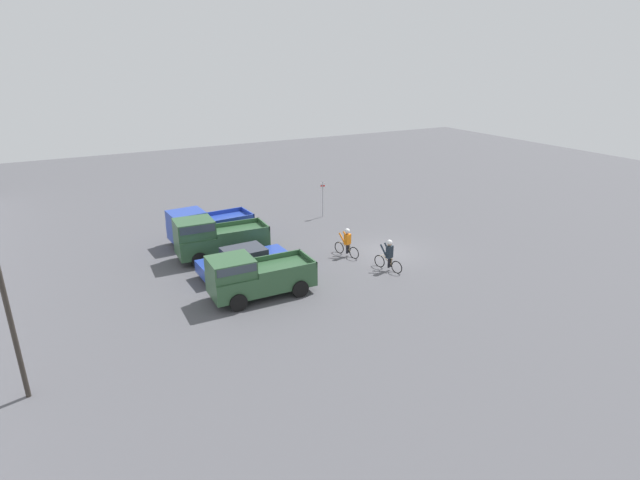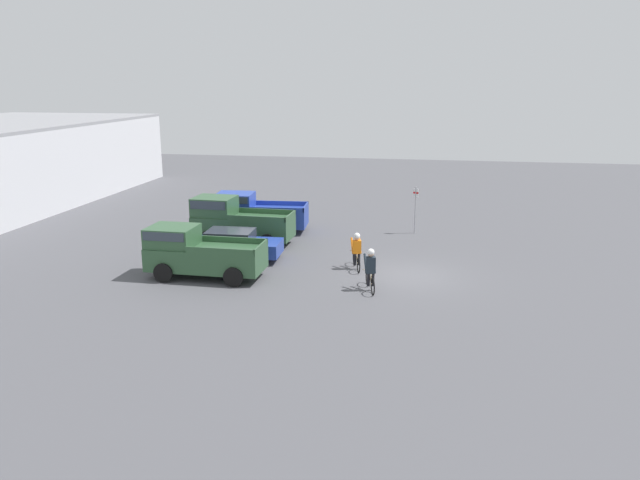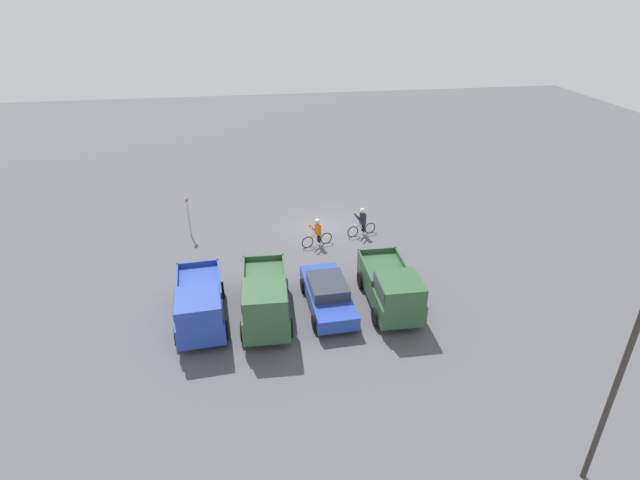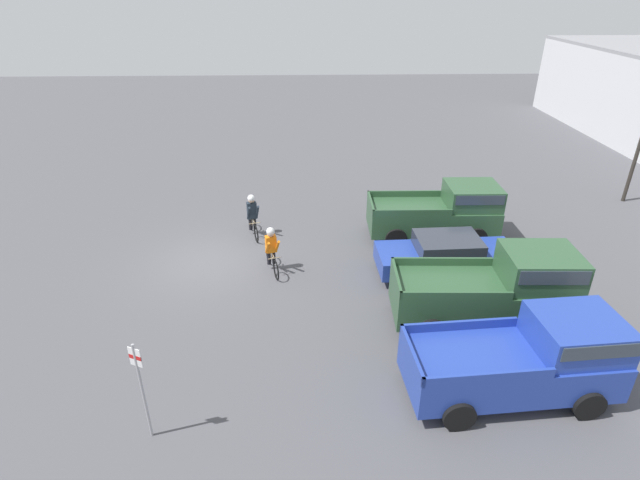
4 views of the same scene
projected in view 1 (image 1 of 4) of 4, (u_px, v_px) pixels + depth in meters
ground_plane at (387, 252)px, 28.77m from camera, size 80.00×80.00×0.00m
pickup_truck_0 at (253, 275)px, 23.03m from camera, size 2.21×4.89×2.14m
sedan_0 at (244, 261)px, 25.72m from camera, size 2.09×4.75×1.38m
pickup_truck_1 at (214, 237)px, 27.57m from camera, size 2.28×5.08×2.36m
pickup_truck_2 at (204, 225)px, 29.99m from camera, size 2.40×5.05×2.09m
cyclist_0 at (347, 241)px, 27.95m from camera, size 1.78×0.62×1.66m
cyclist_1 at (389, 254)px, 26.06m from camera, size 1.78×0.62×1.73m
fire_lane_sign at (323, 196)px, 34.58m from camera, size 0.14×0.28×2.55m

